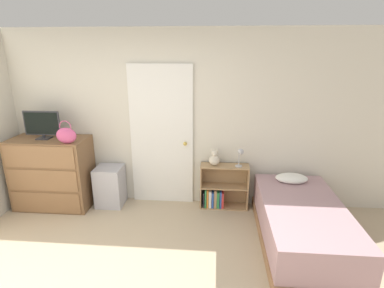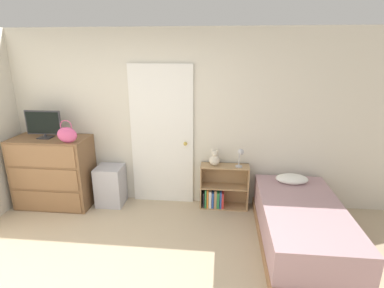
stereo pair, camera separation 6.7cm
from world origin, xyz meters
The scene contains 10 objects.
wall_back centered at (0.00, 2.08, 1.27)m, with size 10.00×0.06×2.55m.
door_closed centered at (0.20, 2.03, 1.04)m, with size 0.92×0.09×2.08m.
dresser centered at (-1.39, 1.75, 0.52)m, with size 1.09×0.56×1.05m.
tv centered at (-1.44, 1.75, 1.25)m, with size 0.52×0.16×0.40m.
handbag centered at (-1.00, 1.57, 1.16)m, with size 0.28×0.10×0.31m.
storage_bin centered at (-0.57, 1.84, 0.30)m, with size 0.39×0.37×0.60m.
bookshelf centered at (1.07, 1.92, 0.26)m, with size 0.70×0.24×0.66m.
teddy_bear centered at (0.98, 1.91, 0.77)m, with size 0.16×0.16×0.24m.
desk_lamp centered at (1.34, 1.87, 0.85)m, with size 0.11×0.11×0.27m.
bed centered at (2.05, 1.12, 0.26)m, with size 0.97×1.85×0.62m.
Camera 2 is at (1.07, -2.13, 2.24)m, focal length 28.00 mm.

